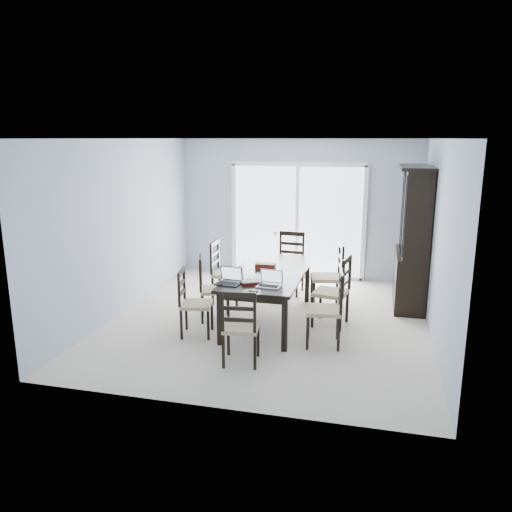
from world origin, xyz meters
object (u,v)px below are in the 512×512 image
object	(u,v)px
chair_left_far	(222,265)
hot_tub	(257,243)
chair_left_near	(190,295)
chair_right_far	(333,269)
chair_right_near	(332,300)
cell_phone	(253,291)
dining_table	(269,276)
laptop_dark	(228,280)
chair_right_mid	(338,284)
chair_end_near	(240,320)
china_hutch	(413,239)
chair_end_far	(290,256)
laptop_silver	(269,283)
game_box	(265,266)
chair_left_mid	(208,281)

from	to	relation	value
chair_left_far	hot_tub	world-z (taller)	chair_left_far
chair_left_near	chair_right_far	world-z (taller)	chair_right_far
chair_right_near	cell_phone	distance (m)	1.01
dining_table	laptop_dark	xyz separation A→B (m)	(-0.38, -0.78, 0.13)
chair_right_near	chair_right_far	xyz separation A→B (m)	(-0.12, 1.48, 0.03)
chair_right_mid	cell_phone	xyz separation A→B (m)	(-0.97, -1.03, 0.13)
dining_table	chair_end_near	distance (m)	1.53
laptop_dark	chair_right_far	bearing A→B (deg)	58.53
chair_left_far	chair_right_far	size ratio (longest dim) A/B	0.97
china_hutch	chair_end_far	size ratio (longest dim) A/B	1.83
chair_left_far	chair_right_mid	world-z (taller)	chair_right_mid
laptop_silver	hot_tub	bearing A→B (deg)	110.07
chair_right_near	chair_right_far	size ratio (longest dim) A/B	0.95
dining_table	cell_phone	size ratio (longest dim) A/B	20.26
dining_table	chair_end_far	xyz separation A→B (m)	(0.04, 1.50, -0.04)
chair_left_far	chair_right_far	world-z (taller)	chair_right_far
chair_end_near	chair_right_far	bearing A→B (deg)	62.46
chair_right_mid	hot_tub	size ratio (longest dim) A/B	0.60
china_hutch	chair_end_near	size ratio (longest dim) A/B	2.04
chair_right_mid	laptop_dark	distance (m)	1.60
chair_right_far	chair_end_far	distance (m)	1.05
chair_end_near	laptop_dark	bearing A→B (deg)	108.71
chair_right_far	game_box	size ratio (longest dim) A/B	4.11
chair_end_near	cell_phone	xyz separation A→B (m)	(0.02, 0.53, 0.19)
hot_tub	chair_left_far	bearing A→B (deg)	-88.69
chair_left_mid	chair_right_mid	xyz separation A→B (m)	(1.86, 0.18, 0.04)
chair_right_far	game_box	world-z (taller)	chair_right_far
laptop_silver	chair_left_far	bearing A→B (deg)	131.49
game_box	cell_phone	bearing A→B (deg)	-84.85
laptop_dark	chair_end_near	bearing A→B (deg)	-57.64
cell_phone	hot_tub	world-z (taller)	hot_tub
chair_left_mid	chair_end_far	xyz separation A→B (m)	(0.92, 1.65, 0.05)
chair_left_far	hot_tub	size ratio (longest dim) A/B	0.59
chair_right_near	chair_right_mid	world-z (taller)	chair_right_mid
chair_left_mid	laptop_dark	bearing A→B (deg)	18.89
cell_phone	chair_left_far	bearing A→B (deg)	135.10
chair_end_far	laptop_dark	bearing A→B (deg)	84.43
chair_right_far	hot_tub	bearing A→B (deg)	23.67
laptop_dark	cell_phone	bearing A→B (deg)	-23.33
chair_right_mid	chair_right_far	bearing A→B (deg)	19.83
chair_right_mid	laptop_dark	bearing A→B (deg)	130.16
chair_left_near	chair_left_mid	size ratio (longest dim) A/B	0.96
game_box	hot_tub	distance (m)	3.36
china_hutch	chair_left_near	bearing A→B (deg)	-145.51
laptop_silver	cell_phone	size ratio (longest dim) A/B	2.91
hot_tub	chair_end_far	bearing A→B (deg)	-60.90
chair_left_mid	chair_right_near	xyz separation A→B (m)	(1.83, -0.52, 0.02)
chair_right_mid	china_hutch	bearing A→B (deg)	-30.98
chair_left_near	chair_right_far	size ratio (longest dim) A/B	0.88
chair_end_near	cell_phone	size ratio (longest dim) A/B	9.93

